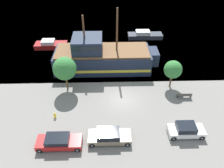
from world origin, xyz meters
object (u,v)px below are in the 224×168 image
Objects in this scene: pirate_ship at (102,57)px; moored_boat_outer at (51,45)px; fire_hydrant at (55,115)px; parked_car_curb_rear at (59,141)px; parked_car_curb_mid at (109,136)px; moored_boat_dockside at (145,35)px; bench_promenade_east at (184,95)px; parked_car_curb_front at (186,130)px.

pirate_ship is 12.31m from moored_boat_outer.
moored_boat_outer reaches higher than fire_hydrant.
pirate_ship is at bearing 73.71° from parked_car_curb_rear.
parked_car_curb_mid is (0.98, -14.80, -1.36)m from pirate_ship.
moored_boat_dockside is 1.46× the size of parked_car_curb_mid.
fire_hydrant is (-14.41, -22.02, -0.18)m from moored_boat_dockside.
bench_promenade_east is at bearing 10.76° from fire_hydrant.
parked_car_curb_front is 6.58m from bench_promenade_east.
bench_promenade_east is (17.22, 3.27, 0.04)m from fire_hydrant.
pirate_ship reaches higher than parked_car_curb_front.
moored_boat_dockside is at bearing 11.03° from moored_boat_outer.
pirate_ship is 8.38× the size of bench_promenade_east.
moored_boat_outer is 24.57m from parked_car_curb_mid.
parked_car_curb_rear is 4.43m from fire_hydrant.
parked_car_curb_rear is (-13.16, -26.26, 0.10)m from moored_boat_dockside.
parked_car_curb_mid is at bearing -176.23° from parked_car_curb_front.
bench_promenade_east is at bearing 74.74° from parked_car_curb_front.
fire_hydrant is at bearing 168.80° from parked_car_curb_front.
bench_promenade_east is (21.30, -15.15, -0.13)m from moored_boat_outer.
parked_car_curb_front is 15.80m from fire_hydrant.
moored_boat_dockside is 26.79m from parked_car_curb_mid.
moored_boat_dockside is 18.83m from moored_boat_outer.
moored_boat_outer reaches higher than bench_promenade_east.
fire_hydrant is at bearing -123.19° from moored_boat_dockside.
moored_boat_outer is at bearing 102.49° from fire_hydrant.
parked_car_curb_mid is at bearing -106.66° from moored_boat_dockside.
pirate_ship is at bearing -36.46° from moored_boat_outer.
parked_car_curb_mid is 2.43× the size of bench_promenade_east.
parked_car_curb_rear is at bearing -175.30° from parked_car_curb_front.
parked_car_curb_front is 14.29m from parked_car_curb_rear.
parked_car_curb_rear is 17.66m from bench_promenade_east.
pirate_ship is at bearing 124.42° from parked_car_curb_front.
parked_car_curb_front reaches higher than moored_boat_outer.
bench_promenade_east is (15.98, 7.51, -0.24)m from parked_car_curb_rear.
pirate_ship reaches higher than moored_boat_dockside.
pirate_ship is 13.97m from moored_boat_dockside.
fire_hydrant is at bearing 106.41° from parked_car_curb_rear.
bench_promenade_east is (10.50, 6.92, -0.26)m from parked_car_curb_mid.
parked_car_curb_rear is 6.38× the size of fire_hydrant.
moored_boat_dockside is 18.96m from bench_promenade_east.
bench_promenade_east is (1.73, 6.34, -0.30)m from parked_car_curb_front.
pirate_ship reaches higher than bench_promenade_east.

